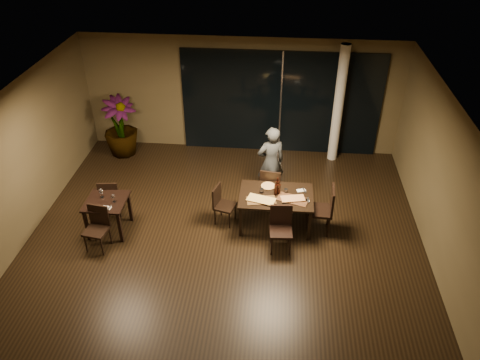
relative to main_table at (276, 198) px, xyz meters
name	(u,v)px	position (x,y,z in m)	size (l,w,h in m)	color
ground	(224,246)	(-1.00, -0.80, -0.68)	(8.00, 8.00, 0.00)	black
wall_back	(242,95)	(-1.00, 3.25, 0.82)	(8.00, 0.10, 3.00)	brown
wall_left	(9,173)	(-5.05, -0.80, 0.82)	(0.10, 8.00, 3.00)	brown
wall_right	(450,196)	(3.05, -0.80, 0.82)	(0.10, 8.00, 3.00)	brown
ceiling	(220,108)	(-1.00, -0.80, 2.34)	(8.00, 8.00, 0.04)	silver
window_panel	(281,103)	(0.00, 3.16, 0.67)	(5.00, 0.06, 2.70)	black
column	(338,105)	(1.40, 2.85, 0.82)	(0.24, 0.24, 3.00)	silver
main_table	(276,198)	(0.00, 0.00, 0.00)	(1.50, 1.00, 0.75)	black
side_table	(107,206)	(-3.40, -0.50, -0.05)	(0.80, 0.80, 0.75)	black
chair_main_far	(271,186)	(-0.13, 0.64, -0.13)	(0.51, 0.51, 0.98)	black
chair_main_near	(281,226)	(0.12, -0.69, -0.15)	(0.46, 0.46, 0.93)	black
chair_main_left	(222,203)	(-1.13, 0.00, -0.19)	(0.50, 0.50, 0.87)	black
chair_main_right	(325,207)	(0.99, -0.11, -0.08)	(0.51, 0.51, 1.06)	black
chair_side_far	(111,196)	(-3.51, -0.01, -0.17)	(0.46, 0.46, 0.90)	black
chair_side_near	(98,225)	(-3.44, -0.99, -0.16)	(0.48, 0.48, 0.92)	black
diner	(271,162)	(-0.16, 1.09, 0.18)	(0.58, 0.39, 1.72)	#2F3234
potted_plant	(120,127)	(-4.06, 2.60, 0.10)	(0.85, 0.85, 1.56)	#1C501A
pizza_board_left	(261,200)	(-0.30, -0.21, 0.08)	(0.58, 0.29, 0.01)	#4D3318
pizza_board_right	(293,199)	(0.33, -0.12, 0.08)	(0.62, 0.31, 0.01)	#402514
oblong_pizza_left	(261,200)	(-0.30, -0.21, 0.10)	(0.54, 0.25, 0.02)	maroon
oblong_pizza_right	(293,199)	(0.33, -0.12, 0.10)	(0.46, 0.21, 0.02)	maroon
round_pizza	(268,186)	(-0.18, 0.30, 0.08)	(0.29, 0.29, 0.01)	#B13913
bottle_a	(276,188)	(-0.01, 0.03, 0.23)	(0.07, 0.07, 0.32)	black
bottle_b	(279,187)	(0.05, 0.06, 0.23)	(0.07, 0.07, 0.31)	black
bottle_c	(277,185)	(0.01, 0.13, 0.24)	(0.07, 0.07, 0.33)	black
tumbler_left	(262,191)	(-0.30, 0.07, 0.12)	(0.08, 0.08, 0.09)	white
tumbler_right	(286,191)	(0.19, 0.10, 0.12)	(0.08, 0.08, 0.09)	white
napkin_near	(305,200)	(0.58, -0.13, 0.08)	(0.18, 0.10, 0.01)	white
napkin_far	(301,190)	(0.51, 0.20, 0.08)	(0.18, 0.10, 0.01)	silver
wine_glass_a	(101,193)	(-3.51, -0.39, 0.17)	(0.09, 0.09, 0.20)	white
wine_glass_b	(113,198)	(-3.22, -0.52, 0.16)	(0.08, 0.08, 0.17)	white
side_napkin	(107,208)	(-3.30, -0.74, 0.08)	(0.18, 0.11, 0.01)	silver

